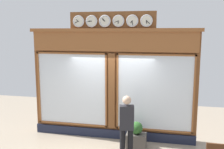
# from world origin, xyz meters

# --- Properties ---
(shop_facade) EXTENTS (5.09, 0.42, 3.83)m
(shop_facade) POSITION_xyz_m (0.00, -0.12, 1.71)
(shop_facade) COLOR brown
(shop_facade) RESTS_ON ground_plane
(pedestrian) EXTENTS (0.39, 0.28, 1.69)m
(pedestrian) POSITION_xyz_m (-0.65, 1.28, 0.93)
(pedestrian) COLOR black
(pedestrian) RESTS_ON ground_plane
(planter_box) EXTENTS (0.56, 0.36, 0.41)m
(planter_box) POSITION_xyz_m (-0.81, 0.52, 0.20)
(planter_box) COLOR #4C4742
(planter_box) RESTS_ON ground_plane
(planter_shrub) EXTENTS (0.36, 0.36, 0.36)m
(planter_shrub) POSITION_xyz_m (-0.81, 0.52, 0.59)
(planter_shrub) COLOR #285623
(planter_shrub) RESTS_ON planter_box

